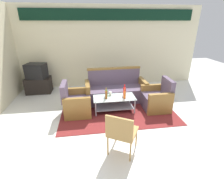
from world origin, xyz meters
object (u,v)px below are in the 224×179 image
(bottle_brown, at_px, (106,95))
(wicker_chair, at_px, (121,131))
(tv_stand, at_px, (39,85))
(bottle_orange, at_px, (125,95))
(bottle_green, at_px, (106,93))
(armchair_left, at_px, (77,103))
(armchair_right, at_px, (157,99))
(coffee_table, at_px, (114,101))
(cup, at_px, (110,93))
(couch, at_px, (116,90))
(bottle_red, at_px, (125,91))
(television, at_px, (36,71))

(bottle_brown, distance_m, wicker_chair, 1.52)
(tv_stand, bearing_deg, wicker_chair, -55.39)
(bottle_orange, relative_size, tv_stand, 0.34)
(bottle_green, relative_size, wicker_chair, 0.30)
(armchair_left, bearing_deg, armchair_right, 88.35)
(coffee_table, height_order, cup, cup)
(couch, bearing_deg, bottle_red, 102.46)
(television, bearing_deg, cup, 160.24)
(armchair_left, distance_m, television, 2.15)
(coffee_table, xyz_separation_m, bottle_green, (-0.20, 0.04, 0.23))
(tv_stand, height_order, television, television)
(bottle_orange, height_order, tv_stand, bottle_orange)
(armchair_left, height_order, cup, armchair_left)
(armchair_left, relative_size, bottle_brown, 2.83)
(coffee_table, bearing_deg, armchair_left, -178.86)
(couch, distance_m, coffee_table, 0.64)
(armchair_right, bearing_deg, television, 64.95)
(coffee_table, xyz_separation_m, tv_stand, (-2.34, 1.59, -0.01))
(bottle_red, height_order, tv_stand, bottle_red)
(cup, bearing_deg, bottle_orange, -37.14)
(couch, relative_size, bottle_brown, 6.08)
(armchair_left, distance_m, cup, 0.93)
(coffee_table, relative_size, bottle_red, 3.53)
(bottle_red, xyz_separation_m, television, (-2.63, 1.55, 0.23))
(couch, relative_size, armchair_left, 2.14)
(tv_stand, bearing_deg, cup, -33.54)
(couch, relative_size, tv_stand, 2.28)
(bottle_brown, bearing_deg, bottle_red, 15.69)
(armchair_right, bearing_deg, bottle_brown, 91.39)
(tv_stand, xyz_separation_m, television, (0.00, 0.00, 0.50))
(tv_stand, bearing_deg, coffee_table, -34.27)
(couch, bearing_deg, bottle_orange, 95.82)
(coffee_table, distance_m, bottle_orange, 0.38)
(armchair_right, height_order, coffee_table, armchair_right)
(armchair_left, bearing_deg, bottle_orange, 83.38)
(armchair_right, relative_size, cup, 8.50)
(couch, bearing_deg, television, -23.35)
(tv_stand, bearing_deg, television, 76.17)
(couch, relative_size, bottle_green, 7.33)
(armchair_right, height_order, cup, armchair_right)
(armchair_left, xyz_separation_m, wicker_chair, (0.87, -1.60, 0.21))
(tv_stand, relative_size, wicker_chair, 0.95)
(bottle_brown, xyz_separation_m, television, (-2.12, 1.69, 0.24))
(television, distance_m, wicker_chair, 3.91)
(couch, distance_m, bottle_orange, 0.81)
(couch, relative_size, wicker_chair, 2.17)
(bottle_orange, distance_m, wicker_chair, 1.51)
(coffee_table, distance_m, wicker_chair, 1.64)
(coffee_table, relative_size, bottle_brown, 3.67)
(bottle_brown, height_order, wicker_chair, wicker_chair)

